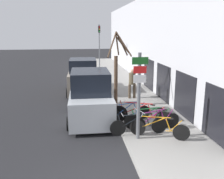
{
  "coord_description": "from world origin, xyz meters",
  "views": [
    {
      "loc": [
        -0.66,
        -5.63,
        4.11
      ],
      "look_at": [
        0.77,
        4.55,
        1.66
      ],
      "focal_mm": 40.0,
      "sensor_mm": 36.0,
      "label": 1
    }
  ],
  "objects_px": {
    "bicycle_2": "(156,122)",
    "bicycle_4": "(141,115)",
    "bicycle_0": "(159,129)",
    "parked_car_1": "(83,77)",
    "traffic_light": "(99,42)",
    "street_tree": "(117,71)",
    "parked_car_0": "(90,98)",
    "bicycle_3": "(150,119)",
    "signpost": "(139,94)",
    "pedestrian_near": "(132,81)",
    "bicycle_1": "(139,125)",
    "bicycle_5": "(129,113)"
  },
  "relations": [
    {
      "from": "bicycle_0",
      "to": "parked_car_1",
      "type": "height_order",
      "value": "parked_car_1"
    },
    {
      "from": "street_tree",
      "to": "bicycle_3",
      "type": "bearing_deg",
      "value": -75.59
    },
    {
      "from": "traffic_light",
      "to": "bicycle_4",
      "type": "bearing_deg",
      "value": -88.19
    },
    {
      "from": "bicycle_1",
      "to": "parked_car_1",
      "type": "height_order",
      "value": "parked_car_1"
    },
    {
      "from": "bicycle_1",
      "to": "bicycle_3",
      "type": "distance_m",
      "value": 0.86
    },
    {
      "from": "bicycle_1",
      "to": "pedestrian_near",
      "type": "height_order",
      "value": "pedestrian_near"
    },
    {
      "from": "parked_car_0",
      "to": "traffic_light",
      "type": "relative_size",
      "value": 0.97
    },
    {
      "from": "signpost",
      "to": "bicycle_1",
      "type": "distance_m",
      "value": 1.42
    },
    {
      "from": "bicycle_2",
      "to": "parked_car_1",
      "type": "bearing_deg",
      "value": 5.85
    },
    {
      "from": "bicycle_2",
      "to": "traffic_light",
      "type": "xyz_separation_m",
      "value": [
        -0.86,
        15.28,
        2.51
      ]
    },
    {
      "from": "street_tree",
      "to": "parked_car_0",
      "type": "bearing_deg",
      "value": -134.12
    },
    {
      "from": "bicycle_1",
      "to": "bicycle_2",
      "type": "bearing_deg",
      "value": -73.03
    },
    {
      "from": "bicycle_5",
      "to": "signpost",
      "type": "bearing_deg",
      "value": 165.21
    },
    {
      "from": "parked_car_1",
      "to": "pedestrian_near",
      "type": "bearing_deg",
      "value": -37.51
    },
    {
      "from": "signpost",
      "to": "bicycle_0",
      "type": "relative_size",
      "value": 1.57
    },
    {
      "from": "bicycle_0",
      "to": "bicycle_2",
      "type": "distance_m",
      "value": 0.66
    },
    {
      "from": "bicycle_1",
      "to": "traffic_light",
      "type": "xyz_separation_m",
      "value": [
        -0.1,
        15.53,
        2.51
      ]
    },
    {
      "from": "signpost",
      "to": "parked_car_1",
      "type": "distance_m",
      "value": 8.21
    },
    {
      "from": "bicycle_3",
      "to": "traffic_light",
      "type": "distance_m",
      "value": 15.16
    },
    {
      "from": "signpost",
      "to": "pedestrian_near",
      "type": "xyz_separation_m",
      "value": [
        1.02,
        5.66,
        -0.73
      ]
    },
    {
      "from": "bicycle_0",
      "to": "street_tree",
      "type": "relative_size",
      "value": 0.52
    },
    {
      "from": "pedestrian_near",
      "to": "street_tree",
      "type": "relative_size",
      "value": 0.45
    },
    {
      "from": "bicycle_1",
      "to": "bicycle_0",
      "type": "bearing_deg",
      "value": -122.68
    },
    {
      "from": "bicycle_2",
      "to": "bicycle_4",
      "type": "height_order",
      "value": "bicycle_4"
    },
    {
      "from": "pedestrian_near",
      "to": "signpost",
      "type": "bearing_deg",
      "value": -105.14
    },
    {
      "from": "bicycle_4",
      "to": "pedestrian_near",
      "type": "distance_m",
      "value": 4.35
    },
    {
      "from": "bicycle_0",
      "to": "traffic_light",
      "type": "relative_size",
      "value": 0.45
    },
    {
      "from": "parked_car_0",
      "to": "bicycle_5",
      "type": "bearing_deg",
      "value": -26.53
    },
    {
      "from": "bicycle_4",
      "to": "parked_car_1",
      "type": "xyz_separation_m",
      "value": [
        -2.27,
        6.58,
        0.48
      ]
    },
    {
      "from": "street_tree",
      "to": "signpost",
      "type": "bearing_deg",
      "value": -88.49
    },
    {
      "from": "parked_car_1",
      "to": "traffic_light",
      "type": "distance_m",
      "value": 8.36
    },
    {
      "from": "bicycle_1",
      "to": "bicycle_3",
      "type": "xyz_separation_m",
      "value": [
        0.62,
        0.59,
        0.0
      ]
    },
    {
      "from": "bicycle_0",
      "to": "pedestrian_near",
      "type": "relative_size",
      "value": 1.17
    },
    {
      "from": "signpost",
      "to": "bicycle_3",
      "type": "height_order",
      "value": "signpost"
    },
    {
      "from": "bicycle_1",
      "to": "bicycle_4",
      "type": "distance_m",
      "value": 1.09
    },
    {
      "from": "bicycle_1",
      "to": "bicycle_2",
      "type": "xyz_separation_m",
      "value": [
        0.76,
        0.25,
        0.01
      ]
    },
    {
      "from": "bicycle_3",
      "to": "bicycle_5",
      "type": "xyz_separation_m",
      "value": [
        -0.68,
        0.93,
        -0.01
      ]
    },
    {
      "from": "bicycle_3",
      "to": "traffic_light",
      "type": "xyz_separation_m",
      "value": [
        -0.72,
        14.94,
        2.51
      ]
    },
    {
      "from": "bicycle_3",
      "to": "bicycle_4",
      "type": "xyz_separation_m",
      "value": [
        -0.26,
        0.44,
        0.04
      ]
    },
    {
      "from": "signpost",
      "to": "bicycle_3",
      "type": "bearing_deg",
      "value": 51.84
    },
    {
      "from": "bicycle_3",
      "to": "pedestrian_near",
      "type": "height_order",
      "value": "pedestrian_near"
    },
    {
      "from": "bicycle_2",
      "to": "signpost",
      "type": "bearing_deg",
      "value": 110.33
    },
    {
      "from": "parked_car_0",
      "to": "pedestrian_near",
      "type": "distance_m",
      "value": 3.93
    },
    {
      "from": "bicycle_1",
      "to": "bicycle_5",
      "type": "height_order",
      "value": "bicycle_1"
    },
    {
      "from": "bicycle_2",
      "to": "pedestrian_near",
      "type": "distance_m",
      "value": 5.1
    },
    {
      "from": "pedestrian_near",
      "to": "bicycle_2",
      "type": "bearing_deg",
      "value": -96.5
    },
    {
      "from": "signpost",
      "to": "bicycle_5",
      "type": "distance_m",
      "value": 2.32
    },
    {
      "from": "bicycle_2",
      "to": "pedestrian_near",
      "type": "xyz_separation_m",
      "value": [
        0.14,
        5.06,
        0.63
      ]
    },
    {
      "from": "bicycle_2",
      "to": "traffic_light",
      "type": "distance_m",
      "value": 15.51
    },
    {
      "from": "parked_car_1",
      "to": "street_tree",
      "type": "height_order",
      "value": "street_tree"
    }
  ]
}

